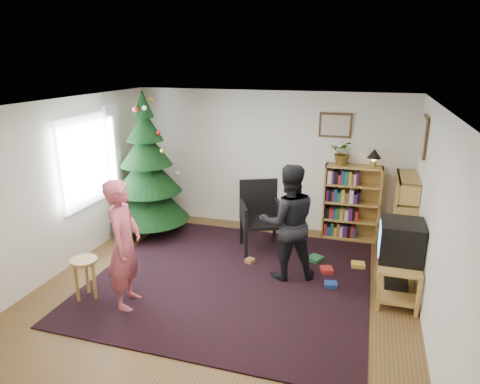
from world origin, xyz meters
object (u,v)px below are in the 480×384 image
(tv_stand, at_px, (397,274))
(person_by_chair, at_px, (288,223))
(picture_right, at_px, (424,136))
(bookshelf_back, at_px, (351,202))
(crt_tv, at_px, (401,241))
(potted_plant, at_px, (343,153))
(picture_back, at_px, (336,125))
(armchair, at_px, (263,213))
(table_lamp, at_px, (374,155))
(bookshelf_right, at_px, (404,215))
(person_standing, at_px, (124,245))
(christmas_tree, at_px, (148,176))
(stool, at_px, (85,268))

(tv_stand, distance_m, person_by_chair, 1.58)
(picture_right, xyz_separation_m, bookshelf_back, (-0.96, 0.59, -1.29))
(crt_tv, xyz_separation_m, person_by_chair, (-1.49, 0.11, 0.04))
(potted_plant, bearing_deg, picture_back, 141.11)
(tv_stand, distance_m, crt_tv, 0.47)
(picture_right, relative_size, person_by_chair, 0.36)
(picture_back, distance_m, person_by_chair, 2.20)
(picture_right, relative_size, armchair, 0.52)
(crt_tv, bearing_deg, picture_back, 118.61)
(person_by_chair, xyz_separation_m, table_lamp, (1.09, 1.72, 0.67))
(bookshelf_right, distance_m, person_by_chair, 2.06)
(picture_right, bearing_deg, bookshelf_back, 148.36)
(picture_right, xyz_separation_m, crt_tv, (-0.26, -1.23, -1.15))
(tv_stand, distance_m, armchair, 2.28)
(armchair, bearing_deg, person_standing, -144.08)
(picture_right, height_order, person_by_chair, picture_right)
(christmas_tree, distance_m, bookshelf_back, 3.57)
(table_lamp, bearing_deg, picture_back, 168.56)
(crt_tv, bearing_deg, person_by_chair, 175.96)
(bookshelf_right, bearing_deg, crt_tv, 174.93)
(tv_stand, bearing_deg, christmas_tree, 166.47)
(christmas_tree, xyz_separation_m, table_lamp, (3.75, 0.82, 0.45))
(potted_plant, bearing_deg, stool, -133.99)
(armchair, bearing_deg, tv_stand, -49.00)
(christmas_tree, height_order, armchair, christmas_tree)
(bookshelf_right, height_order, potted_plant, potted_plant)
(potted_plant, bearing_deg, crt_tv, -63.71)
(picture_right, distance_m, bookshelf_right, 1.30)
(bookshelf_right, height_order, armchair, bookshelf_right)
(armchair, xyz_separation_m, stool, (-1.82, -2.20, -0.18))
(table_lamp, bearing_deg, person_by_chair, -122.32)
(armchair, bearing_deg, crt_tv, -49.03)
(crt_tv, distance_m, table_lamp, 1.99)
(picture_right, height_order, tv_stand, picture_right)
(armchair, bearing_deg, christmas_tree, 154.25)
(bookshelf_right, relative_size, crt_tv, 2.26)
(stool, distance_m, person_by_chair, 2.78)
(bookshelf_right, bearing_deg, potted_plant, 66.86)
(picture_right, bearing_deg, armchair, -172.97)
(armchair, height_order, table_lamp, table_lamp)
(tv_stand, bearing_deg, bookshelf_back, 111.10)
(bookshelf_back, distance_m, table_lamp, 0.90)
(crt_tv, relative_size, stool, 1.00)
(person_standing, bearing_deg, table_lamp, -56.07)
(armchair, bearing_deg, picture_back, 21.42)
(christmas_tree, xyz_separation_m, person_standing, (0.87, -2.21, -0.22))
(bookshelf_back, height_order, person_by_chair, person_by_chair)
(person_standing, bearing_deg, tv_stand, -82.27)
(picture_back, xyz_separation_m, crt_tv, (1.07, -1.96, -1.15))
(bookshelf_back, xyz_separation_m, bookshelf_right, (0.82, -0.44, 0.00))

